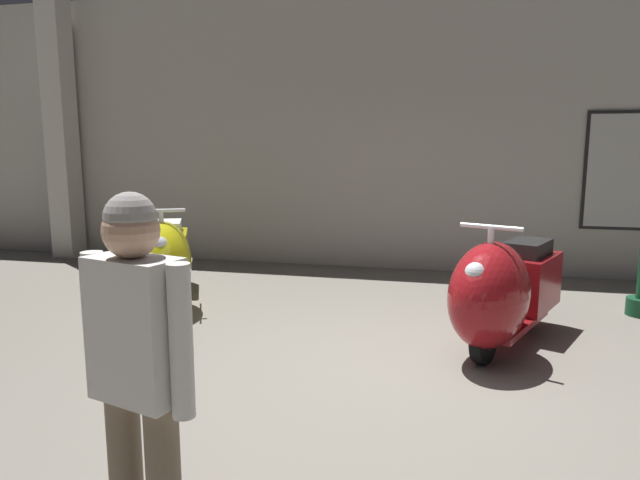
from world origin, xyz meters
The scene contains 5 objects.
ground_plane centered at (0.00, 0.00, 0.00)m, with size 60.00×60.00×0.00m, color slate.
showroom_back_wall centered at (-0.17, 4.04, 1.95)m, with size 18.00×0.63×3.90m.
scooter_0 centered at (-2.43, 1.54, 0.50)m, with size 1.21×1.83×1.09m.
scooter_1 centered at (1.03, 0.88, 0.51)m, with size 1.20×1.88×1.12m.
visitor_0 centered at (-0.53, -2.14, 0.90)m, with size 0.51×0.32×1.55m.
Camera 1 is at (0.60, -3.94, 1.71)m, focal length 31.66 mm.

